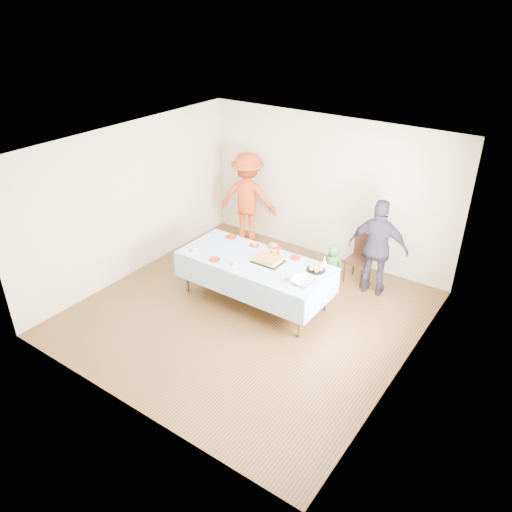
% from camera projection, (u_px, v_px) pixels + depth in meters
% --- Properties ---
extents(ground, '(5.00, 5.00, 0.00)m').
position_uv_depth(ground, '(248.00, 313.00, 8.05)').
color(ground, '#4B2E15').
rests_on(ground, ground).
extents(room_walls, '(5.04, 5.04, 2.72)m').
position_uv_depth(room_walls, '(250.00, 213.00, 7.19)').
color(room_walls, beige).
rests_on(room_walls, ground).
extents(party_table, '(2.50, 1.10, 0.78)m').
position_uv_depth(party_table, '(254.00, 263.00, 8.02)').
color(party_table, '#50311B').
rests_on(party_table, ground).
extents(birthday_cake, '(0.47, 0.36, 0.08)m').
position_uv_depth(birthday_cake, '(268.00, 260.00, 7.92)').
color(birthday_cake, black).
rests_on(birthday_cake, party_table).
extents(rolls_tray, '(0.30, 0.30, 0.09)m').
position_uv_depth(rolls_tray, '(316.00, 268.00, 7.68)').
color(rolls_tray, black).
rests_on(rolls_tray, party_table).
extents(punch_bowl, '(0.36, 0.36, 0.09)m').
position_uv_depth(punch_bowl, '(304.00, 282.00, 7.32)').
color(punch_bowl, silver).
rests_on(punch_bowl, party_table).
extents(party_hat, '(0.10, 0.10, 0.18)m').
position_uv_depth(party_hat, '(324.00, 261.00, 7.77)').
color(party_hat, white).
rests_on(party_hat, party_table).
extents(fork_pile, '(0.24, 0.18, 0.07)m').
position_uv_depth(fork_pile, '(284.00, 277.00, 7.47)').
color(fork_pile, white).
rests_on(fork_pile, party_table).
extents(plate_red_far_a, '(0.20, 0.20, 0.01)m').
position_uv_depth(plate_red_far_a, '(231.00, 237.00, 8.72)').
color(plate_red_far_a, red).
rests_on(plate_red_far_a, party_table).
extents(plate_red_far_b, '(0.17, 0.17, 0.01)m').
position_uv_depth(plate_red_far_b, '(254.00, 245.00, 8.43)').
color(plate_red_far_b, red).
rests_on(plate_red_far_b, party_table).
extents(plate_red_far_c, '(0.18, 0.18, 0.01)m').
position_uv_depth(plate_red_far_c, '(274.00, 253.00, 8.19)').
color(plate_red_far_c, red).
rests_on(plate_red_far_c, party_table).
extents(plate_red_far_d, '(0.18, 0.18, 0.01)m').
position_uv_depth(plate_red_far_d, '(295.00, 258.00, 8.05)').
color(plate_red_far_d, red).
rests_on(plate_red_far_d, party_table).
extents(plate_red_near, '(0.18, 0.18, 0.01)m').
position_uv_depth(plate_red_near, '(214.00, 259.00, 8.00)').
color(plate_red_near, red).
rests_on(plate_red_near, party_table).
extents(plate_white_left, '(0.24, 0.24, 0.01)m').
position_uv_depth(plate_white_left, '(192.00, 251.00, 8.24)').
color(plate_white_left, white).
rests_on(plate_white_left, party_table).
extents(plate_white_mid, '(0.20, 0.20, 0.01)m').
position_uv_depth(plate_white_mid, '(232.00, 265.00, 7.83)').
color(plate_white_mid, white).
rests_on(plate_white_mid, party_table).
extents(plate_white_right, '(0.22, 0.22, 0.01)m').
position_uv_depth(plate_white_right, '(294.00, 285.00, 7.31)').
color(plate_white_right, white).
rests_on(plate_white_right, party_table).
extents(dining_chair, '(0.41, 0.41, 0.88)m').
position_uv_depth(dining_chair, '(361.00, 255.00, 8.75)').
color(dining_chair, black).
rests_on(dining_chair, ground).
extents(toddler_left, '(0.32, 0.23, 0.83)m').
position_uv_depth(toddler_left, '(277.00, 267.00, 8.52)').
color(toddler_left, red).
rests_on(toddler_left, ground).
extents(toddler_mid, '(0.42, 0.34, 0.74)m').
position_uv_depth(toddler_mid, '(332.00, 265.00, 8.69)').
color(toddler_mid, '#367E2A').
rests_on(toddler_mid, ground).
extents(toddler_right, '(0.44, 0.35, 0.86)m').
position_uv_depth(toddler_right, '(272.00, 264.00, 8.57)').
color(toddler_right, tan).
rests_on(toddler_right, ground).
extents(adult_left, '(1.33, 0.99, 1.83)m').
position_uv_depth(adult_left, '(248.00, 197.00, 10.01)').
color(adult_left, '#C64318').
rests_on(adult_left, ground).
extents(adult_right, '(1.04, 0.55, 1.69)m').
position_uv_depth(adult_right, '(378.00, 248.00, 8.21)').
color(adult_right, '#312939').
rests_on(adult_right, ground).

